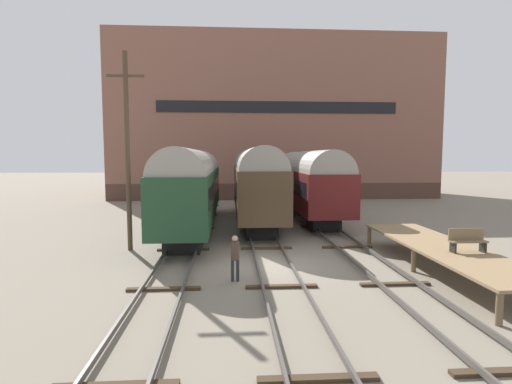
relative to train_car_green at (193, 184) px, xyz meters
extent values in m
plane|color=slate|center=(4.20, -8.83, -2.96)|extent=(200.00, 200.00, 0.00)
cube|color=#4C4742|center=(-0.72, -8.83, -2.78)|extent=(0.08, 60.00, 0.16)
cube|color=#4C4742|center=(0.72, -8.83, -2.78)|extent=(0.08, 60.00, 0.16)
cube|color=#3D2D1E|center=(0.00, -11.83, -2.91)|extent=(2.60, 0.24, 0.10)
cube|color=#3D2D1E|center=(0.00, -5.83, -2.91)|extent=(2.60, 0.24, 0.10)
cube|color=#3D2D1E|center=(0.00, 0.17, -2.91)|extent=(2.60, 0.24, 0.10)
cube|color=#3D2D1E|center=(0.00, 6.17, -2.91)|extent=(2.60, 0.24, 0.10)
cube|color=#3D2D1E|center=(0.00, 12.17, -2.91)|extent=(2.60, 0.24, 0.10)
cube|color=#3D2D1E|center=(0.00, 18.17, -2.91)|extent=(2.60, 0.24, 0.10)
cube|color=#4C4742|center=(3.49, -8.83, -2.78)|extent=(0.08, 60.00, 0.16)
cube|color=#4C4742|center=(4.92, -8.83, -2.78)|extent=(0.08, 60.00, 0.16)
cube|color=#3D2D1E|center=(4.20, -17.83, -2.91)|extent=(2.60, 0.24, 0.10)
cube|color=#3D2D1E|center=(4.20, -11.83, -2.91)|extent=(2.60, 0.24, 0.10)
cube|color=#3D2D1E|center=(4.20, -5.83, -2.91)|extent=(2.60, 0.24, 0.10)
cube|color=#3D2D1E|center=(4.20, 0.17, -2.91)|extent=(2.60, 0.24, 0.10)
cube|color=#3D2D1E|center=(4.20, 6.17, -2.91)|extent=(2.60, 0.24, 0.10)
cube|color=#3D2D1E|center=(4.20, 12.17, -2.91)|extent=(2.60, 0.24, 0.10)
cube|color=#3D2D1E|center=(4.20, 18.17, -2.91)|extent=(2.60, 0.24, 0.10)
cube|color=#4C4742|center=(7.69, -8.83, -2.78)|extent=(0.08, 60.00, 0.16)
cube|color=#4C4742|center=(9.12, -8.83, -2.78)|extent=(0.08, 60.00, 0.16)
cube|color=#3D2D1E|center=(8.41, -17.83, -2.91)|extent=(2.60, 0.24, 0.10)
cube|color=#3D2D1E|center=(8.41, -11.83, -2.91)|extent=(2.60, 0.24, 0.10)
cube|color=#3D2D1E|center=(8.41, -5.83, -2.91)|extent=(2.60, 0.24, 0.10)
cube|color=#3D2D1E|center=(8.41, 0.17, -2.91)|extent=(2.60, 0.24, 0.10)
cube|color=#3D2D1E|center=(8.41, 6.17, -2.91)|extent=(2.60, 0.24, 0.10)
cube|color=#3D2D1E|center=(8.41, 12.17, -2.91)|extent=(2.60, 0.24, 0.10)
cube|color=#3D2D1E|center=(8.41, 18.17, -2.91)|extent=(2.60, 0.24, 0.10)
cube|color=black|center=(0.00, 5.67, -2.46)|extent=(1.80, 2.40, 1.00)
cube|color=black|center=(0.00, -5.67, -2.46)|extent=(1.80, 2.40, 1.00)
cube|color=#1E4228|center=(0.00, 0.00, -0.54)|extent=(2.81, 17.45, 2.83)
cube|color=black|center=(0.00, 0.00, -0.20)|extent=(2.85, 16.05, 1.02)
cylinder|color=gray|center=(0.00, 0.00, 0.87)|extent=(2.67, 17.10, 2.67)
cube|color=black|center=(8.41, 9.59, -2.46)|extent=(1.80, 2.40, 1.00)
cube|color=black|center=(8.41, -0.47, -2.46)|extent=(1.80, 2.40, 1.00)
cube|color=#5B1919|center=(8.41, 4.56, -0.62)|extent=(3.06, 15.48, 2.67)
cube|color=black|center=(8.41, 4.56, -0.30)|extent=(3.10, 14.24, 0.96)
cylinder|color=gray|center=(8.41, 4.56, 0.71)|extent=(2.91, 15.17, 2.91)
cube|color=black|center=(4.20, 7.35, -2.46)|extent=(1.80, 2.40, 1.00)
cube|color=black|center=(4.20, -2.58, -2.46)|extent=(1.80, 2.40, 1.00)
cube|color=#4C3823|center=(4.20, 2.39, -0.49)|extent=(2.91, 15.28, 2.94)
cube|color=black|center=(4.20, 2.39, -0.14)|extent=(2.95, 14.05, 1.06)
cylinder|color=gray|center=(4.20, 2.39, 0.98)|extent=(2.77, 14.97, 2.77)
cube|color=#8C704C|center=(11.10, -10.19, -1.95)|extent=(2.74, 10.76, 0.10)
cylinder|color=brown|center=(9.87, -15.42, -2.48)|extent=(0.20, 0.20, 0.95)
cylinder|color=brown|center=(9.87, -4.96, -2.48)|extent=(0.20, 0.20, 0.95)
cylinder|color=brown|center=(12.32, -4.96, -2.48)|extent=(0.20, 0.20, 0.95)
cylinder|color=brown|center=(9.87, -10.19, -2.48)|extent=(0.20, 0.20, 0.95)
cylinder|color=brown|center=(12.32, -10.19, -2.48)|extent=(0.20, 0.20, 0.95)
cube|color=brown|center=(11.46, -11.30, -1.47)|extent=(1.40, 0.40, 0.06)
cube|color=brown|center=(11.46, -11.13, -1.22)|extent=(1.40, 0.06, 0.45)
cube|color=black|center=(10.86, -11.30, -1.70)|extent=(0.06, 0.40, 0.40)
cube|color=black|center=(12.05, -11.30, -1.70)|extent=(0.06, 0.40, 0.40)
cylinder|color=#282833|center=(2.44, -10.96, -2.54)|extent=(0.12, 0.12, 0.84)
cylinder|color=#282833|center=(2.64, -10.96, -2.54)|extent=(0.12, 0.12, 0.84)
cylinder|color=#4C382D|center=(2.54, -10.96, -1.77)|extent=(0.32, 0.32, 0.70)
sphere|color=tan|center=(2.54, -10.96, -1.31)|extent=(0.23, 0.23, 0.23)
cylinder|color=#473828|center=(-2.70, -5.54, 1.95)|extent=(0.24, 0.24, 9.82)
cube|color=#473828|center=(-2.70, -5.54, 5.68)|extent=(1.80, 0.12, 0.12)
cube|color=#4F342A|center=(7.51, 23.35, -2.06)|extent=(36.50, 12.84, 1.80)
cube|color=brown|center=(7.51, 23.35, 6.96)|extent=(36.50, 12.84, 16.22)
cube|color=black|center=(7.51, 16.88, 6.96)|extent=(25.55, 0.10, 1.20)
camera|label=1|loc=(2.36, -25.77, 1.79)|focal=28.00mm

